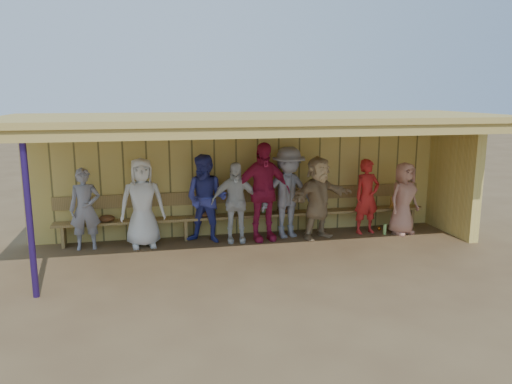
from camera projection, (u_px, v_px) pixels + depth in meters
ground at (260, 251)px, 9.25m from camera, size 90.00×90.00×0.00m
player_a at (85, 209)px, 9.24m from camera, size 0.57×0.38×1.53m
player_b at (142, 203)px, 9.38m from camera, size 0.88×0.61×1.70m
player_c at (206, 199)px, 9.65m from camera, size 1.03×0.94×1.73m
player_d at (263, 192)px, 9.78m from camera, size 1.20×0.63×1.95m
player_e at (288, 192)px, 10.00m from camera, size 1.29×0.89×1.84m
player_f at (318, 198)px, 9.93m from camera, size 1.61×1.10×1.66m
player_g at (367, 197)px, 10.30m from camera, size 0.62×0.46×1.55m
player_h at (404, 198)px, 10.25m from camera, size 0.85×0.70×1.50m
player_extra at (235, 202)px, 9.70m from camera, size 0.95×0.46×1.58m
dugout_structure at (272, 155)px, 9.65m from camera, size 8.80×3.20×2.50m
bench at (248, 210)px, 10.21m from camera, size 7.60×0.34×0.93m
dugout_equipment at (237, 214)px, 10.04m from camera, size 6.23×0.62×0.80m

